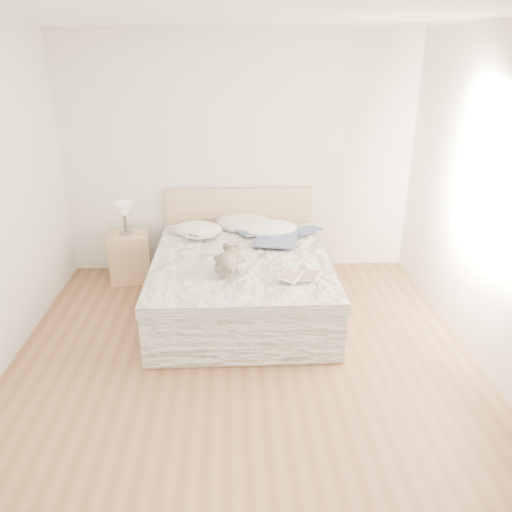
# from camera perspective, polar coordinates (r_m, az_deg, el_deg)

# --- Properties ---
(floor) EXTENTS (4.00, 4.50, 0.00)m
(floor) POSITION_cam_1_polar(r_m,az_deg,el_deg) (4.23, -1.30, -13.34)
(floor) COLOR brown
(floor) RESTS_ON ground
(ceiling) EXTENTS (4.00, 4.50, 0.00)m
(ceiling) POSITION_cam_1_polar(r_m,az_deg,el_deg) (3.44, -1.74, 26.18)
(ceiling) COLOR white
(ceiling) RESTS_ON ground
(wall_back) EXTENTS (4.00, 0.02, 2.70)m
(wall_back) POSITION_cam_1_polar(r_m,az_deg,el_deg) (5.79, -2.01, 11.26)
(wall_back) COLOR white
(wall_back) RESTS_ON ground
(wall_front) EXTENTS (4.00, 0.02, 2.70)m
(wall_front) POSITION_cam_1_polar(r_m,az_deg,el_deg) (1.64, 0.44, -21.16)
(wall_front) COLOR white
(wall_front) RESTS_ON ground
(window) EXTENTS (0.02, 1.30, 1.10)m
(window) POSITION_cam_1_polar(r_m,az_deg,el_deg) (4.38, 25.57, 6.72)
(window) COLOR white
(window) RESTS_ON wall_right
(bed) EXTENTS (1.72, 2.14, 1.00)m
(bed) POSITION_cam_1_polar(r_m,az_deg,el_deg) (5.11, -1.68, -2.67)
(bed) COLOR tan
(bed) RESTS_ON floor
(nightstand) EXTENTS (0.50, 0.46, 0.56)m
(nightstand) POSITION_cam_1_polar(r_m,az_deg,el_deg) (5.91, -14.19, -0.06)
(nightstand) COLOR tan
(nightstand) RESTS_ON floor
(table_lamp) EXTENTS (0.23, 0.23, 0.36)m
(table_lamp) POSITION_cam_1_polar(r_m,az_deg,el_deg) (5.74, -14.84, 4.91)
(table_lamp) COLOR #534F48
(table_lamp) RESTS_ON nightstand
(pillow_left) EXTENTS (0.59, 0.45, 0.16)m
(pillow_left) POSITION_cam_1_polar(r_m,az_deg,el_deg) (5.56, -6.65, 3.03)
(pillow_left) COLOR white
(pillow_left) RESTS_ON bed
(pillow_middle) EXTENTS (0.77, 0.64, 0.20)m
(pillow_middle) POSITION_cam_1_polar(r_m,az_deg,el_deg) (5.71, -1.33, 3.72)
(pillow_middle) COLOR silver
(pillow_middle) RESTS_ON bed
(pillow_right) EXTENTS (0.65, 0.51, 0.18)m
(pillow_right) POSITION_cam_1_polar(r_m,az_deg,el_deg) (5.54, 1.74, 3.12)
(pillow_right) COLOR white
(pillow_right) RESTS_ON bed
(blouse) EXTENTS (0.83, 0.86, 0.03)m
(blouse) POSITION_cam_1_polar(r_m,az_deg,el_deg) (5.33, 2.52, 2.18)
(blouse) COLOR navy
(blouse) RESTS_ON bed
(photo_book) EXTENTS (0.35, 0.27, 0.02)m
(photo_book) POSITION_cam_1_polar(r_m,az_deg,el_deg) (5.40, -6.19, 2.35)
(photo_book) COLOR silver
(photo_book) RESTS_ON bed
(childrens_book) EXTENTS (0.43, 0.37, 0.02)m
(childrens_book) POSITION_cam_1_polar(r_m,az_deg,el_deg) (4.42, 5.11, -2.34)
(childrens_book) COLOR #F1E5BE
(childrens_book) RESTS_ON bed
(teddy_bear) EXTENTS (0.31, 0.39, 0.19)m
(teddy_bear) POSITION_cam_1_polar(r_m,az_deg,el_deg) (4.53, -3.38, -1.37)
(teddy_bear) COLOR brown
(teddy_bear) RESTS_ON bed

